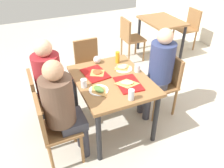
% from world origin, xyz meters
% --- Properties ---
extents(ground_plane, '(10.00, 10.00, 0.02)m').
position_xyz_m(ground_plane, '(0.00, 0.00, -0.01)').
color(ground_plane, '#B2AD9E').
extents(main_table, '(1.06, 0.85, 0.75)m').
position_xyz_m(main_table, '(0.00, 0.00, 0.65)').
color(main_table, olive).
rests_on(main_table, ground_plane).
extents(chair_near_left, '(0.40, 0.40, 0.87)m').
position_xyz_m(chair_near_left, '(-0.26, -0.81, 0.51)').
color(chair_near_left, olive).
rests_on(chair_near_left, ground_plane).
extents(chair_near_right, '(0.40, 0.40, 0.87)m').
position_xyz_m(chair_near_right, '(0.26, -0.81, 0.51)').
color(chair_near_right, olive).
rests_on(chair_near_right, ground_plane).
extents(chair_far_side, '(0.40, 0.40, 0.87)m').
position_xyz_m(chair_far_side, '(0.00, 0.81, 0.51)').
color(chair_far_side, olive).
rests_on(chair_far_side, ground_plane).
extents(chair_left_end, '(0.40, 0.40, 0.87)m').
position_xyz_m(chair_left_end, '(-0.91, 0.00, 0.51)').
color(chair_left_end, olive).
rests_on(chair_left_end, ground_plane).
extents(person_in_red, '(0.32, 0.42, 1.28)m').
position_xyz_m(person_in_red, '(-0.26, -0.67, 0.76)').
color(person_in_red, '#383842').
rests_on(person_in_red, ground_plane).
extents(person_in_brown_jacket, '(0.32, 0.42, 1.28)m').
position_xyz_m(person_in_brown_jacket, '(0.26, -0.67, 0.76)').
color(person_in_brown_jacket, '#383842').
rests_on(person_in_brown_jacket, ground_plane).
extents(person_far_side, '(0.32, 0.42, 1.28)m').
position_xyz_m(person_far_side, '(-0.00, 0.67, 0.76)').
color(person_far_side, '#383842').
rests_on(person_far_side, ground_plane).
extents(tray_red_near, '(0.39, 0.30, 0.02)m').
position_xyz_m(tray_red_near, '(-0.18, -0.15, 0.76)').
color(tray_red_near, '#B21414').
rests_on(tray_red_near, main_table).
extents(tray_red_far, '(0.38, 0.29, 0.02)m').
position_xyz_m(tray_red_far, '(0.18, 0.13, 0.76)').
color(tray_red_far, '#B21414').
rests_on(tray_red_far, main_table).
extents(paper_plate_center, '(0.22, 0.22, 0.01)m').
position_xyz_m(paper_plate_center, '(-0.16, 0.23, 0.75)').
color(paper_plate_center, white).
rests_on(paper_plate_center, main_table).
extents(paper_plate_near_edge, '(0.22, 0.22, 0.01)m').
position_xyz_m(paper_plate_near_edge, '(0.16, -0.23, 0.75)').
color(paper_plate_near_edge, white).
rests_on(paper_plate_near_edge, main_table).
extents(pizza_slice_a, '(0.21, 0.20, 0.02)m').
position_xyz_m(pizza_slice_a, '(-0.18, -0.12, 0.78)').
color(pizza_slice_a, '#C68C47').
rests_on(pizza_slice_a, tray_red_near).
extents(pizza_slice_b, '(0.22, 0.26, 0.02)m').
position_xyz_m(pizza_slice_b, '(0.18, 0.11, 0.78)').
color(pizza_slice_b, tan).
rests_on(pizza_slice_b, tray_red_far).
extents(pizza_slice_c, '(0.19, 0.19, 0.02)m').
position_xyz_m(pizza_slice_c, '(-0.18, 0.23, 0.77)').
color(pizza_slice_c, '#C68C47').
rests_on(pizza_slice_c, paper_plate_center).
extents(pizza_slice_d, '(0.24, 0.17, 0.02)m').
position_xyz_m(pizza_slice_d, '(0.16, -0.23, 0.77)').
color(pizza_slice_d, '#C68C47').
rests_on(pizza_slice_d, paper_plate_near_edge).
extents(plastic_cup_a, '(0.07, 0.07, 0.10)m').
position_xyz_m(plastic_cup_a, '(-0.03, 0.36, 0.80)').
color(plastic_cup_a, white).
rests_on(plastic_cup_a, main_table).
extents(plastic_cup_b, '(0.07, 0.07, 0.10)m').
position_xyz_m(plastic_cup_b, '(0.03, -0.36, 0.80)').
color(plastic_cup_b, white).
rests_on(plastic_cup_b, main_table).
extents(soda_can, '(0.07, 0.07, 0.12)m').
position_xyz_m(soda_can, '(0.45, 0.02, 0.81)').
color(soda_can, '#B7BCC6').
rests_on(soda_can, main_table).
extents(condiment_bottle, '(0.06, 0.06, 0.16)m').
position_xyz_m(condiment_bottle, '(-0.34, 0.23, 0.83)').
color(condiment_bottle, orange).
rests_on(condiment_bottle, main_table).
extents(foil_bundle, '(0.10, 0.10, 0.10)m').
position_xyz_m(foil_bundle, '(-0.45, -0.02, 0.80)').
color(foil_bundle, silver).
rests_on(foil_bundle, main_table).
extents(handbag, '(0.32, 0.16, 0.28)m').
position_xyz_m(handbag, '(-0.61, -0.82, 0.14)').
color(handbag, black).
rests_on(handbag, ground_plane).
extents(background_table, '(0.90, 0.70, 0.75)m').
position_xyz_m(background_table, '(-1.61, 1.83, 0.62)').
color(background_table, olive).
rests_on(background_table, ground_plane).
extents(background_chair_near, '(0.40, 0.40, 0.87)m').
position_xyz_m(background_chair_near, '(-1.61, 1.09, 0.51)').
color(background_chair_near, olive).
rests_on(background_chair_near, ground_plane).
extents(background_chair_far, '(0.40, 0.40, 0.87)m').
position_xyz_m(background_chair_far, '(-1.61, 2.56, 0.51)').
color(background_chair_far, olive).
rests_on(background_chair_far, ground_plane).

